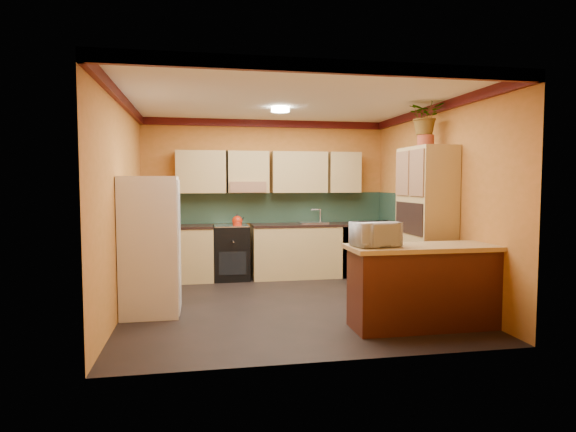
% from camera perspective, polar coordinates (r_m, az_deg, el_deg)
% --- Properties ---
extents(room_shell, '(4.24, 4.24, 2.72)m').
position_cam_1_polar(room_shell, '(6.63, -0.27, 8.00)').
color(room_shell, black).
rests_on(room_shell, ground).
extents(base_cabinets_back, '(3.65, 0.60, 0.88)m').
position_cam_1_polar(base_cabinets_back, '(8.19, -2.36, -4.33)').
color(base_cabinets_back, tan).
rests_on(base_cabinets_back, ground).
extents(countertop_back, '(3.65, 0.62, 0.04)m').
position_cam_1_polar(countertop_back, '(8.14, -2.37, -1.12)').
color(countertop_back, black).
rests_on(countertop_back, base_cabinets_back).
extents(stove, '(0.58, 0.58, 0.91)m').
position_cam_1_polar(stove, '(8.13, -6.74, -4.31)').
color(stove, black).
rests_on(stove, ground).
extents(kettle, '(0.17, 0.17, 0.18)m').
position_cam_1_polar(kettle, '(8.02, -6.03, -0.50)').
color(kettle, '#B2230B').
rests_on(kettle, stove).
extents(sink, '(0.48, 0.40, 0.03)m').
position_cam_1_polar(sink, '(8.28, 2.95, -0.79)').
color(sink, silver).
rests_on(sink, countertop_back).
extents(base_cabinets_right, '(0.60, 0.80, 0.88)m').
position_cam_1_polar(base_cabinets_right, '(8.01, 11.29, -4.59)').
color(base_cabinets_right, tan).
rests_on(base_cabinets_right, ground).
extents(countertop_right, '(0.62, 0.80, 0.04)m').
position_cam_1_polar(countertop_right, '(7.96, 11.34, -1.31)').
color(countertop_right, black).
rests_on(countertop_right, base_cabinets_right).
extents(fridge, '(0.68, 0.66, 1.70)m').
position_cam_1_polar(fridge, '(6.14, -16.02, -3.42)').
color(fridge, white).
rests_on(fridge, ground).
extents(pantry, '(0.48, 0.90, 2.10)m').
position_cam_1_polar(pantry, '(6.74, 16.00, -1.06)').
color(pantry, tan).
rests_on(pantry, ground).
extents(fern_pot, '(0.22, 0.22, 0.16)m').
position_cam_1_polar(fern_pot, '(6.79, 16.00, 8.53)').
color(fern_pot, '#9A3D25').
rests_on(fern_pot, pantry).
extents(fern, '(0.58, 0.55, 0.51)m').
position_cam_1_polar(fern, '(6.82, 16.05, 11.32)').
color(fern, tan).
rests_on(fern, fern_pot).
extents(breakfast_bar, '(1.80, 0.55, 0.88)m').
position_cam_1_polar(breakfast_bar, '(5.68, 16.60, -8.21)').
color(breakfast_bar, '#4C1C11').
rests_on(breakfast_bar, ground).
extents(bar_top, '(1.90, 0.65, 0.05)m').
position_cam_1_polar(bar_top, '(5.61, 16.70, -3.56)').
color(bar_top, tan).
rests_on(bar_top, breakfast_bar).
extents(microwave, '(0.53, 0.39, 0.27)m').
position_cam_1_polar(microwave, '(5.32, 10.31, -2.13)').
color(microwave, white).
rests_on(microwave, bar_top).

